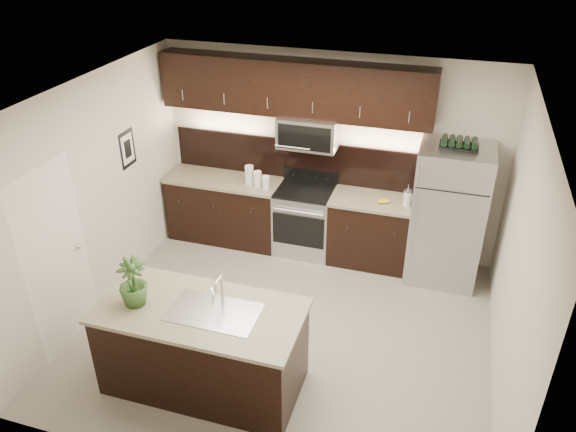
% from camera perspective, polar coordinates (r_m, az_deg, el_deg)
% --- Properties ---
extents(ground, '(4.50, 4.50, 0.00)m').
position_cam_1_polar(ground, '(6.55, -0.26, -11.41)').
color(ground, gray).
rests_on(ground, ground).
extents(room_walls, '(4.52, 4.02, 2.71)m').
position_cam_1_polar(room_walls, '(5.59, -1.50, 1.85)').
color(room_walls, beige).
rests_on(room_walls, ground).
extents(counter_run, '(3.51, 0.65, 0.94)m').
position_cam_1_polar(counter_run, '(7.71, 0.23, -0.20)').
color(counter_run, black).
rests_on(counter_run, ground).
extents(upper_fixtures, '(3.49, 0.40, 1.66)m').
position_cam_1_polar(upper_fixtures, '(7.16, 0.81, 12.02)').
color(upper_fixtures, black).
rests_on(upper_fixtures, counter_run).
extents(island, '(1.96, 0.96, 0.94)m').
position_cam_1_polar(island, '(5.69, -8.63, -13.03)').
color(island, black).
rests_on(island, ground).
extents(sink_faucet, '(0.84, 0.50, 0.28)m').
position_cam_1_polar(sink_faucet, '(5.33, -7.49, -9.47)').
color(sink_faucet, silver).
rests_on(sink_faucet, island).
extents(refrigerator, '(0.86, 0.78, 1.79)m').
position_cam_1_polar(refrigerator, '(7.20, 15.94, 0.15)').
color(refrigerator, '#B2B2B7').
rests_on(refrigerator, ground).
extents(wine_rack, '(0.44, 0.27, 0.10)m').
position_cam_1_polar(wine_rack, '(6.81, 17.01, 7.08)').
color(wine_rack, black).
rests_on(wine_rack, refrigerator).
extents(plant, '(0.31, 0.31, 0.49)m').
position_cam_1_polar(plant, '(5.44, -15.49, -6.49)').
color(plant, '#2E5020').
rests_on(plant, island).
extents(canisters, '(0.37, 0.20, 0.26)m').
position_cam_1_polar(canisters, '(7.50, -3.32, 3.89)').
color(canisters, silver).
rests_on(canisters, counter_run).
extents(french_press, '(0.10, 0.10, 0.28)m').
position_cam_1_polar(french_press, '(7.15, 12.02, 1.82)').
color(french_press, silver).
rests_on(french_press, counter_run).
extents(bananas, '(0.20, 0.18, 0.05)m').
position_cam_1_polar(bananas, '(7.19, 9.29, 1.54)').
color(bananas, gold).
rests_on(bananas, counter_run).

